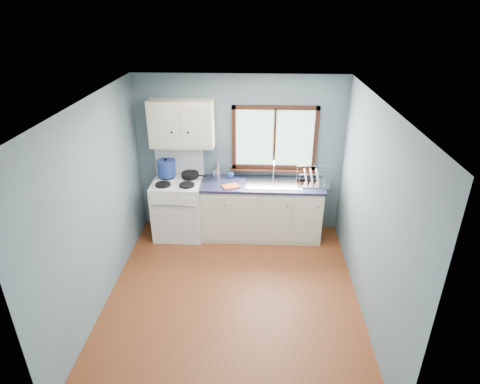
{
  "coord_description": "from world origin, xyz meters",
  "views": [
    {
      "loc": [
        0.29,
        -4.08,
        3.48
      ],
      "look_at": [
        0.05,
        0.9,
        1.05
      ],
      "focal_mm": 30.0,
      "sensor_mm": 36.0,
      "label": 1
    }
  ],
  "objects_px": {
    "skillet": "(190,175)",
    "dish_rack": "(312,180)",
    "sink": "(273,187)",
    "utensil_crock": "(216,173)",
    "stockpot": "(166,168)",
    "base_cabinets": "(261,212)",
    "thermos": "(218,170)",
    "gas_range": "(179,206)"
  },
  "relations": [
    {
      "from": "sink",
      "to": "utensil_crock",
      "type": "xyz_separation_m",
      "value": [
        -0.9,
        0.16,
        0.14
      ]
    },
    {
      "from": "gas_range",
      "to": "stockpot",
      "type": "height_order",
      "value": "gas_range"
    },
    {
      "from": "sink",
      "to": "utensil_crock",
      "type": "relative_size",
      "value": 2.16
    },
    {
      "from": "base_cabinets",
      "to": "sink",
      "type": "height_order",
      "value": "sink"
    },
    {
      "from": "sink",
      "to": "utensil_crock",
      "type": "bearing_deg",
      "value": 169.66
    },
    {
      "from": "base_cabinets",
      "to": "thermos",
      "type": "distance_m",
      "value": 0.96
    },
    {
      "from": "stockpot",
      "to": "thermos",
      "type": "xyz_separation_m",
      "value": [
        0.8,
        -0.03,
        -0.01
      ]
    },
    {
      "from": "gas_range",
      "to": "skillet",
      "type": "distance_m",
      "value": 0.55
    },
    {
      "from": "base_cabinets",
      "to": "skillet",
      "type": "xyz_separation_m",
      "value": [
        -1.12,
        0.12,
        0.58
      ]
    },
    {
      "from": "base_cabinets",
      "to": "utensil_crock",
      "type": "distance_m",
      "value": 0.95
    },
    {
      "from": "utensil_crock",
      "to": "thermos",
      "type": "xyz_separation_m",
      "value": [
        0.03,
        -0.06,
        0.08
      ]
    },
    {
      "from": "dish_rack",
      "to": "sink",
      "type": "bearing_deg",
      "value": -178.95
    },
    {
      "from": "skillet",
      "to": "stockpot",
      "type": "distance_m",
      "value": 0.38
    },
    {
      "from": "base_cabinets",
      "to": "stockpot",
      "type": "bearing_deg",
      "value": 174.81
    },
    {
      "from": "base_cabinets",
      "to": "skillet",
      "type": "distance_m",
      "value": 1.26
    },
    {
      "from": "gas_range",
      "to": "stockpot",
      "type": "distance_m",
      "value": 0.64
    },
    {
      "from": "base_cabinets",
      "to": "sink",
      "type": "bearing_deg",
      "value": -0.13
    },
    {
      "from": "skillet",
      "to": "thermos",
      "type": "height_order",
      "value": "thermos"
    },
    {
      "from": "thermos",
      "to": "dish_rack",
      "type": "xyz_separation_m",
      "value": [
        1.45,
        -0.08,
        -0.09
      ]
    },
    {
      "from": "base_cabinets",
      "to": "stockpot",
      "type": "height_order",
      "value": "stockpot"
    },
    {
      "from": "thermos",
      "to": "skillet",
      "type": "bearing_deg",
      "value": 177.77
    },
    {
      "from": "skillet",
      "to": "thermos",
      "type": "relative_size",
      "value": 1.37
    },
    {
      "from": "gas_range",
      "to": "base_cabinets",
      "type": "xyz_separation_m",
      "value": [
        1.31,
        0.02,
        -0.08
      ]
    },
    {
      "from": "gas_range",
      "to": "utensil_crock",
      "type": "distance_m",
      "value": 0.8
    },
    {
      "from": "skillet",
      "to": "dish_rack",
      "type": "xyz_separation_m",
      "value": [
        1.88,
        -0.1,
        -0.0
      ]
    },
    {
      "from": "sink",
      "to": "utensil_crock",
      "type": "distance_m",
      "value": 0.93
    },
    {
      "from": "stockpot",
      "to": "utensil_crock",
      "type": "relative_size",
      "value": 0.89
    },
    {
      "from": "sink",
      "to": "thermos",
      "type": "xyz_separation_m",
      "value": [
        -0.87,
        0.11,
        0.22
      ]
    },
    {
      "from": "stockpot",
      "to": "thermos",
      "type": "height_order",
      "value": "stockpot"
    },
    {
      "from": "thermos",
      "to": "dish_rack",
      "type": "height_order",
      "value": "thermos"
    },
    {
      "from": "skillet",
      "to": "stockpot",
      "type": "height_order",
      "value": "stockpot"
    },
    {
      "from": "skillet",
      "to": "dish_rack",
      "type": "bearing_deg",
      "value": 7.38
    },
    {
      "from": "sink",
      "to": "skillet",
      "type": "bearing_deg",
      "value": 174.58
    },
    {
      "from": "thermos",
      "to": "dish_rack",
      "type": "relative_size",
      "value": 0.67
    },
    {
      "from": "sink",
      "to": "skillet",
      "type": "distance_m",
      "value": 1.31
    },
    {
      "from": "stockpot",
      "to": "skillet",
      "type": "bearing_deg",
      "value": -1.92
    },
    {
      "from": "gas_range",
      "to": "dish_rack",
      "type": "distance_m",
      "value": 2.12
    },
    {
      "from": "sink",
      "to": "dish_rack",
      "type": "xyz_separation_m",
      "value": [
        0.58,
        0.02,
        0.12
      ]
    },
    {
      "from": "stockpot",
      "to": "thermos",
      "type": "distance_m",
      "value": 0.8
    },
    {
      "from": "base_cabinets",
      "to": "sink",
      "type": "xyz_separation_m",
      "value": [
        0.18,
        -0.0,
        0.45
      ]
    },
    {
      "from": "utensil_crock",
      "to": "sink",
      "type": "bearing_deg",
      "value": -10.34
    },
    {
      "from": "gas_range",
      "to": "base_cabinets",
      "type": "relative_size",
      "value": 0.74
    }
  ]
}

